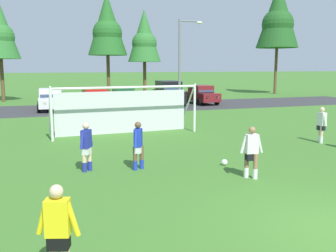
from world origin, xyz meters
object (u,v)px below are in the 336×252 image
object	(u,v)px
player_defender_far	(87,147)
parked_car_slot_center_left	(123,97)
soccer_ball	(224,162)
player_midfield_center	(251,152)
player_winger_right	(321,125)
parked_car_slot_far_left	(50,99)
street_lamp	(182,65)
parked_car_slot_left	(95,99)
parked_car_slot_center	(169,93)
parked_car_slot_center_right	(201,95)
referee	(58,234)
soccer_goal	(124,109)
player_striker_near	(138,146)

from	to	relation	value
player_defender_far	parked_car_slot_center_left	size ratio (longest dim) A/B	0.38
soccer_ball	player_midfield_center	bearing A→B (deg)	-87.95
player_winger_right	parked_car_slot_far_left	xyz separation A→B (m)	(-11.31, 17.43, 0.05)
street_lamp	parked_car_slot_left	bearing A→B (deg)	151.27
player_defender_far	parked_car_slot_center	xyz separation A→B (m)	(9.64, 19.63, 0.29)
player_midfield_center	parked_car_slot_center_right	bearing A→B (deg)	69.83
parked_car_slot_center_right	referee	bearing A→B (deg)	-118.34
soccer_goal	parked_car_slot_far_left	xyz separation A→B (m)	(-3.30, 12.19, -0.42)
parked_car_slot_center	soccer_ball	bearing A→B (deg)	-103.62
soccer_goal	player_winger_right	world-z (taller)	soccer_goal
referee	parked_car_slot_center_right	xyz separation A→B (m)	(14.06, 26.06, 0.05)
soccer_goal	player_winger_right	size ratio (longest dim) A/B	4.57
player_defender_far	soccer_goal	bearing A→B (deg)	67.65
soccer_ball	parked_car_slot_center	bearing A→B (deg)	76.38
parked_car_slot_center	street_lamp	distance (m)	5.65
parked_car_slot_center_right	player_winger_right	bearing A→B (deg)	-96.70
player_defender_far	player_winger_right	bearing A→B (deg)	7.05
parked_car_slot_center	street_lamp	size ratio (longest dim) A/B	0.68
referee	parked_car_slot_center	bearing A→B (deg)	67.43
player_midfield_center	parked_car_slot_center_left	size ratio (longest dim) A/B	0.38
soccer_ball	parked_car_slot_center_left	bearing A→B (deg)	88.16
soccer_goal	player_striker_near	xyz separation A→B (m)	(-1.02, -6.91, -0.47)
player_winger_right	parked_car_slot_center	world-z (taller)	parked_car_slot_center
soccer_goal	referee	world-z (taller)	soccer_goal
soccer_ball	player_midfield_center	distance (m)	1.79
parked_car_slot_far_left	parked_car_slot_center	size ratio (longest dim) A/B	0.90
soccer_ball	parked_car_slot_center_right	bearing A→B (deg)	68.21
soccer_goal	player_striker_near	world-z (taller)	soccer_goal
player_defender_far	soccer_ball	bearing A→B (deg)	-9.98
parked_car_slot_far_left	parked_car_slot_left	distance (m)	3.45
parked_car_slot_left	player_winger_right	bearing A→B (deg)	-64.57
parked_car_slot_left	player_midfield_center	bearing A→B (deg)	-84.48
player_defender_far	parked_car_slot_center_left	bearing A→B (deg)	74.27
player_striker_near	parked_car_slot_center_right	size ratio (longest dim) A/B	0.38
referee	parked_car_slot_center_right	world-z (taller)	parked_car_slot_center_right
player_defender_far	player_midfield_center	bearing A→B (deg)	-27.47
soccer_goal	street_lamp	bearing A→B (deg)	52.03
referee	soccer_ball	bearing A→B (deg)	43.75
parked_car_slot_far_left	parked_car_slot_left	bearing A→B (deg)	-12.51
soccer_goal	parked_car_slot_center_right	xyz separation A→B (m)	(10.15, 13.02, -0.42)
player_winger_right	parked_car_slot_center_left	size ratio (longest dim) A/B	0.38
soccer_ball	soccer_goal	world-z (taller)	soccer_goal
parked_car_slot_left	parked_car_slot_center_left	bearing A→B (deg)	19.19
parked_car_slot_far_left	parked_car_slot_center_right	world-z (taller)	same
soccer_ball	referee	world-z (taller)	referee
player_midfield_center	parked_car_slot_left	bearing A→B (deg)	95.52
referee	parked_car_slot_left	world-z (taller)	parked_car_slot_left
player_winger_right	parked_car_slot_center	bearing A→B (deg)	93.32
referee	soccer_goal	bearing A→B (deg)	73.32
referee	player_striker_near	size ratio (longest dim) A/B	1.00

